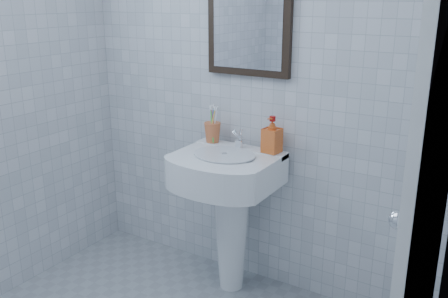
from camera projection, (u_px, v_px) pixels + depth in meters
The scene contains 10 objects.
wall_back at pixel (252, 73), 2.77m from camera, with size 2.20×0.02×2.50m, color silver.
wall_right at pixel (409, 171), 1.24m from camera, with size 0.02×2.40×2.50m, color silver.
washbasin at pixel (229, 199), 2.80m from camera, with size 0.55×0.41×0.85m.
faucet at pixel (239, 140), 2.79m from camera, with size 0.05×0.10×0.11m.
toothbrush_cup at pixel (212, 132), 2.90m from camera, with size 0.10×0.10×0.12m, color #CA6336, non-canonical shape.
soap_dispenser at pixel (272, 135), 2.69m from camera, with size 0.09×0.09×0.20m, color red.
wall_mirror at pixel (249, 18), 2.67m from camera, with size 0.50×0.04×0.62m.
bathroom_door at pixel (430, 191), 1.77m from camera, with size 0.04×0.80×2.00m, color silver.
towel_ring at pixel (434, 164), 1.90m from camera, with size 0.18×0.18×0.01m, color white.
hand_towel at pixel (423, 207), 1.96m from camera, with size 0.03×0.16×0.38m, color white.
Camera 1 is at (1.32, -1.24, 1.67)m, focal length 40.00 mm.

